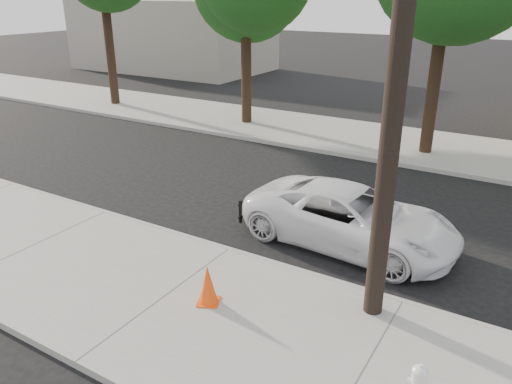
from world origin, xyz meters
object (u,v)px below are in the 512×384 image
at_px(utility_pole, 399,58).
at_px(traffic_cone, 208,285).
at_px(fire_hydrant, 418,384).
at_px(police_cruiser, 351,217).

xyz_separation_m(utility_pole, traffic_cone, (-2.75, -1.37, -4.17)).
bearing_deg(traffic_cone, utility_pole, 26.40).
relative_size(utility_pole, traffic_cone, 11.41).
relative_size(utility_pole, fire_hydrant, 14.78).
bearing_deg(police_cruiser, traffic_cone, 164.92).
bearing_deg(utility_pole, fire_hydrant, -54.91).
xyz_separation_m(police_cruiser, fire_hydrant, (2.70, -4.31, -0.26)).
bearing_deg(traffic_cone, fire_hydrant, -6.20).
bearing_deg(traffic_cone, police_cruiser, 71.21).
height_order(utility_pole, traffic_cone, utility_pole).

